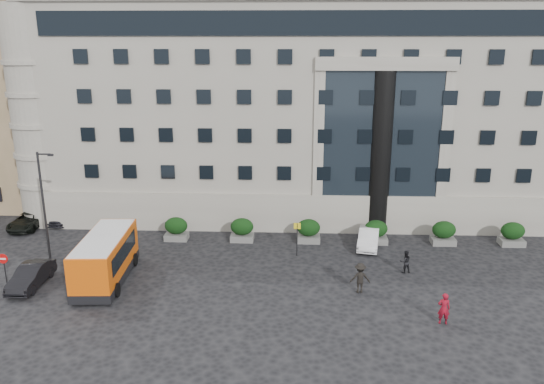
{
  "coord_description": "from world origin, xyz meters",
  "views": [
    {
      "loc": [
        5.29,
        -31.05,
        15.25
      ],
      "look_at": [
        3.7,
        4.41,
        5.0
      ],
      "focal_mm": 35.0,
      "sensor_mm": 36.0,
      "label": 1
    }
  ],
  "objects": [
    {
      "name": "hedge_c",
      "position": [
        6.4,
        7.8,
        0.93
      ],
      "size": [
        1.8,
        1.26,
        1.84
      ],
      "color": "#60605D",
      "rests_on": "ground"
    },
    {
      "name": "pedestrian_a",
      "position": [
        13.62,
        -4.3,
        0.92
      ],
      "size": [
        0.71,
        0.5,
        1.85
      ],
      "primitive_type": "imported",
      "rotation": [
        0.0,
        0.0,
        3.06
      ],
      "color": "maroon",
      "rests_on": "ground"
    },
    {
      "name": "hedge_d",
      "position": [
        11.6,
        7.8,
        0.93
      ],
      "size": [
        1.8,
        1.26,
        1.84
      ],
      "color": "#60605D",
      "rests_on": "ground"
    },
    {
      "name": "minibus",
      "position": [
        -6.96,
        0.28,
        1.68
      ],
      "size": [
        3.09,
        7.46,
        3.06
      ],
      "rotation": [
        0.0,
        0.0,
        0.06
      ],
      "color": "#DE530A",
      "rests_on": "ground"
    },
    {
      "name": "parked_car_d",
      "position": [
        -17.0,
        9.97,
        0.64
      ],
      "size": [
        2.19,
        4.64,
        1.28
      ],
      "primitive_type": "imported",
      "rotation": [
        0.0,
        0.0,
        0.01
      ],
      "color": "black",
      "rests_on": "ground"
    },
    {
      "name": "bus_stop_sign",
      "position": [
        5.5,
        5.0,
        1.73
      ],
      "size": [
        0.5,
        0.08,
        2.52
      ],
      "color": "#262628",
      "rests_on": "ground"
    },
    {
      "name": "apartment_far",
      "position": [
        -27.0,
        38.0,
        11.0
      ],
      "size": [
        13.0,
        13.0,
        22.0
      ],
      "primitive_type": "cube",
      "color": "brown",
      "rests_on": "ground"
    },
    {
      "name": "ground",
      "position": [
        0.0,
        0.0,
        0.0
      ],
      "size": [
        120.0,
        120.0,
        0.0
      ],
      "primitive_type": "plane",
      "color": "black",
      "rests_on": "ground"
    },
    {
      "name": "parked_car_c",
      "position": [
        -14.61,
        11.77,
        0.66
      ],
      "size": [
        2.14,
        4.65,
        1.32
      ],
      "primitive_type": "imported",
      "rotation": [
        0.0,
        0.0,
        -0.07
      ],
      "color": "black",
      "rests_on": "ground"
    },
    {
      "name": "entrance_column",
      "position": [
        12.0,
        10.3,
        6.5
      ],
      "size": [
        1.8,
        1.8,
        13.0
      ],
      "primitive_type": "cylinder",
      "color": "black",
      "rests_on": "ground"
    },
    {
      "name": "no_entry_sign",
      "position": [
        -13.0,
        -1.04,
        1.65
      ],
      "size": [
        0.64,
        0.16,
        2.32
      ],
      "color": "#262628",
      "rests_on": "ground"
    },
    {
      "name": "red_truck",
      "position": [
        -17.23,
        18.43,
        1.6
      ],
      "size": [
        3.75,
        6.21,
        3.12
      ],
      "rotation": [
        0.0,
        0.0,
        -0.22
      ],
      "color": "maroon",
      "rests_on": "ground"
    },
    {
      "name": "parked_car_b",
      "position": [
        -11.5,
        -0.75,
        0.7
      ],
      "size": [
        1.49,
        4.28,
        1.41
      ],
      "primitive_type": "imported",
      "rotation": [
        0.0,
        0.0,
        0.0
      ],
      "color": "black",
      "rests_on": "ground"
    },
    {
      "name": "street_lamp",
      "position": [
        -11.94,
        3.0,
        4.37
      ],
      "size": [
        1.16,
        0.18,
        8.0
      ],
      "color": "#262628",
      "rests_on": "ground"
    },
    {
      "name": "hedge_b",
      "position": [
        1.2,
        7.8,
        0.93
      ],
      "size": [
        1.8,
        1.26,
        1.84
      ],
      "color": "#60605D",
      "rests_on": "ground"
    },
    {
      "name": "hedge_a",
      "position": [
        -4.0,
        7.8,
        0.93
      ],
      "size": [
        1.8,
        1.26,
        1.84
      ],
      "color": "#60605D",
      "rests_on": "ground"
    },
    {
      "name": "pedestrian_c",
      "position": [
        9.42,
        -0.68,
        0.98
      ],
      "size": [
        1.29,
        0.78,
        1.95
      ],
      "primitive_type": "imported",
      "rotation": [
        0.0,
        0.0,
        3.19
      ],
      "color": "black",
      "rests_on": "ground"
    },
    {
      "name": "hedge_e",
      "position": [
        16.8,
        7.8,
        0.93
      ],
      "size": [
        1.8,
        1.26,
        1.84
      ],
      "color": "#60605D",
      "rests_on": "ground"
    },
    {
      "name": "white_taxi",
      "position": [
        10.96,
        7.0,
        0.7
      ],
      "size": [
        2.25,
        4.45,
        1.4
      ],
      "primitive_type": "imported",
      "rotation": [
        0.0,
        0.0,
        -0.19
      ],
      "color": "silver",
      "rests_on": "ground"
    },
    {
      "name": "hedge_f",
      "position": [
        22.0,
        7.8,
        0.93
      ],
      "size": [
        1.8,
        1.26,
        1.84
      ],
      "color": "#60605D",
      "rests_on": "ground"
    },
    {
      "name": "pedestrian_b",
      "position": [
        12.82,
        2.41,
        0.79
      ],
      "size": [
        0.88,
        0.75,
        1.57
      ],
      "primitive_type": "imported",
      "rotation": [
        0.0,
        0.0,
        3.36
      ],
      "color": "black",
      "rests_on": "ground"
    },
    {
      "name": "civic_building",
      "position": [
        6.0,
        22.0,
        9.0
      ],
      "size": [
        44.0,
        24.0,
        18.0
      ],
      "primitive_type": "cube",
      "color": "gray",
      "rests_on": "ground"
    }
  ]
}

